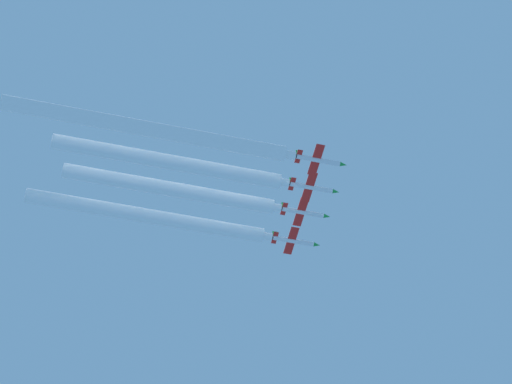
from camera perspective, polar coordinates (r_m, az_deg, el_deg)
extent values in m
cylinder|color=silver|center=(233.12, 2.36, -3.08)|extent=(1.23, 10.66, 1.23)
cone|color=#198C33|center=(234.30, 3.84, -3.33)|extent=(1.17, 1.79, 1.17)
ellipsoid|color=black|center=(233.95, 2.91, -3.09)|extent=(0.68, 2.47, 0.56)
cube|color=red|center=(232.96, 2.23, -3.08)|extent=(8.97, 2.13, 0.13)
cube|color=red|center=(232.32, 1.20, -2.89)|extent=(3.81, 1.23, 0.13)
cube|color=#198C33|center=(233.55, 1.21, -2.65)|extent=(0.11, 1.46, 1.91)
cylinder|color=black|center=(232.20, 1.01, -2.86)|extent=(0.93, 0.67, 0.93)
cylinder|color=silver|center=(227.77, 2.96, -1.27)|extent=(1.23, 10.66, 1.23)
cone|color=#198C33|center=(228.98, 4.47, -1.53)|extent=(1.17, 1.79, 1.17)
ellipsoid|color=black|center=(228.62, 3.53, -1.29)|extent=(0.68, 2.47, 0.56)
cube|color=red|center=(227.60, 2.83, -1.26)|extent=(8.97, 2.13, 0.13)
cube|color=red|center=(226.95, 1.78, -1.07)|extent=(3.81, 1.23, 0.13)
cube|color=#198C33|center=(228.21, 1.79, -0.83)|extent=(0.11, 1.46, 1.91)
cylinder|color=black|center=(226.82, 1.59, -1.03)|extent=(0.93, 0.67, 0.93)
cylinder|color=silver|center=(222.64, 3.49, 0.30)|extent=(1.23, 10.66, 1.23)
cone|color=#198C33|center=(223.88, 5.03, 0.02)|extent=(1.17, 1.79, 1.17)
ellipsoid|color=black|center=(223.51, 4.06, 0.27)|extent=(0.68, 2.47, 0.56)
cube|color=red|center=(222.47, 3.36, 0.30)|extent=(8.97, 2.13, 0.13)
cube|color=red|center=(221.79, 2.28, 0.51)|extent=(3.81, 1.23, 0.13)
cube|color=#198C33|center=(223.08, 2.29, 0.74)|extent=(0.11, 1.46, 1.91)
cylinder|color=black|center=(221.67, 2.09, 0.55)|extent=(0.93, 0.67, 0.93)
cylinder|color=silver|center=(217.97, 3.93, 2.02)|extent=(1.23, 10.66, 1.23)
cone|color=#198C33|center=(219.22, 5.50, 1.73)|extent=(1.17, 1.79, 1.17)
ellipsoid|color=black|center=(218.85, 4.51, 1.99)|extent=(0.68, 2.47, 0.56)
cube|color=red|center=(217.79, 3.79, 2.03)|extent=(8.97, 2.13, 0.13)
cube|color=red|center=(217.11, 2.69, 2.25)|extent=(3.81, 1.23, 0.13)
cube|color=#198C33|center=(218.43, 2.70, 2.47)|extent=(0.11, 1.46, 1.91)
cylinder|color=black|center=(216.99, 2.50, 2.28)|extent=(0.93, 0.67, 0.93)
cylinder|color=white|center=(229.66, -5.37, -1.76)|extent=(1.94, 52.32, 1.94)
cylinder|color=white|center=(229.49, -6.91, -1.50)|extent=(3.68, 60.17, 3.68)
cylinder|color=white|center=(224.37, -4.08, -0.04)|extent=(1.94, 45.52, 1.94)
cylinder|color=white|center=(224.12, -5.45, 0.20)|extent=(3.68, 52.35, 3.68)
cylinder|color=white|center=(219.07, -4.06, 1.64)|extent=(1.94, 48.23, 1.94)
cylinder|color=white|center=(218.84, -5.55, 1.90)|extent=(3.68, 55.46, 3.68)
cylinder|color=white|center=(214.18, -5.09, 3.65)|extent=(1.94, 58.12, 1.94)
cylinder|color=white|center=(214.09, -6.93, 3.98)|extent=(3.68, 66.84, 3.68)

